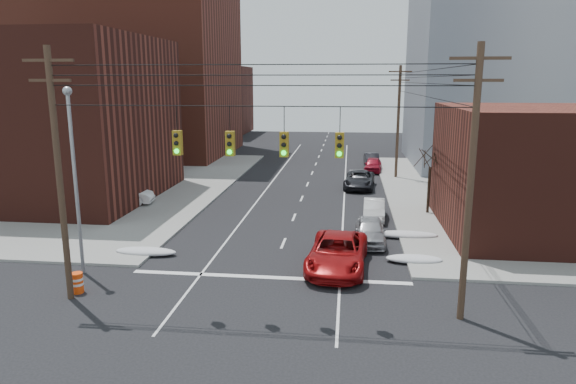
% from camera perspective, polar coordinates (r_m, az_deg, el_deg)
% --- Properties ---
extents(ground, '(160.00, 160.00, 0.00)m').
position_cam_1_polar(ground, '(20.09, -5.05, -16.30)').
color(ground, black).
rests_on(ground, ground).
extents(sidewalk_nw, '(40.00, 40.00, 0.15)m').
position_cam_1_polar(sidewalk_nw, '(54.71, -27.57, 0.89)').
color(sidewalk_nw, gray).
rests_on(sidewalk_nw, ground).
extents(building_brick_tall, '(24.00, 20.00, 30.00)m').
position_cam_1_polar(building_brick_tall, '(71.10, -16.91, 16.18)').
color(building_brick_tall, brown).
rests_on(building_brick_tall, ground).
extents(building_brick_near, '(20.00, 16.00, 13.00)m').
position_cam_1_polar(building_brick_near, '(47.03, -26.68, 7.25)').
color(building_brick_near, '#481D15').
rests_on(building_brick_near, ground).
extents(building_brick_far, '(22.00, 18.00, 12.00)m').
position_cam_1_polar(building_brick_far, '(96.03, -11.45, 9.95)').
color(building_brick_far, '#481D15').
rests_on(building_brick_far, ground).
extents(building_office, '(22.00, 20.00, 25.00)m').
position_cam_1_polar(building_office, '(63.96, 24.09, 13.89)').
color(building_office, gray).
rests_on(building_office, ground).
extents(building_glass, '(20.00, 18.00, 22.00)m').
position_cam_1_polar(building_glass, '(89.56, 20.34, 12.49)').
color(building_glass, gray).
rests_on(building_glass, ground).
extents(utility_pole_left, '(2.20, 0.28, 11.00)m').
position_cam_1_polar(utility_pole_left, '(23.96, -24.11, 2.07)').
color(utility_pole_left, '#473323').
rests_on(utility_pole_left, ground).
extents(utility_pole_right, '(2.20, 0.28, 11.00)m').
position_cam_1_polar(utility_pole_right, '(21.13, 19.63, 1.18)').
color(utility_pole_right, '#473323').
rests_on(utility_pole_right, ground).
extents(utility_pole_far, '(2.20, 0.28, 11.00)m').
position_cam_1_polar(utility_pole_far, '(51.59, 12.15, 7.82)').
color(utility_pole_far, '#473323').
rests_on(utility_pole_far, ground).
extents(traffic_signals, '(17.00, 0.42, 2.02)m').
position_cam_1_polar(traffic_signals, '(20.68, -3.49, 5.53)').
color(traffic_signals, black).
rests_on(traffic_signals, ground).
extents(street_light, '(0.44, 0.44, 9.32)m').
position_cam_1_polar(street_light, '(27.06, -22.68, 2.73)').
color(street_light, gray).
rests_on(street_light, ground).
extents(bare_tree, '(2.09, 2.20, 4.93)m').
position_cam_1_polar(bare_tree, '(38.38, 15.38, 0.95)').
color(bare_tree, black).
rests_on(bare_tree, ground).
extents(snow_nw, '(3.50, 1.08, 0.42)m').
position_cam_1_polar(snow_nw, '(30.02, -15.52, -6.38)').
color(snow_nw, silver).
rests_on(snow_nw, ground).
extents(snow_ne, '(3.00, 1.08, 0.42)m').
position_cam_1_polar(snow_ne, '(28.57, 13.82, -7.24)').
color(snow_ne, silver).
rests_on(snow_ne, ground).
extents(snow_east_far, '(4.00, 1.08, 0.42)m').
position_cam_1_polar(snow_east_far, '(32.82, 12.90, -4.63)').
color(snow_east_far, silver).
rests_on(snow_east_far, ground).
extents(red_pickup, '(3.33, 6.45, 1.74)m').
position_cam_1_polar(red_pickup, '(26.86, 5.51, -6.71)').
color(red_pickup, '#9C0E10').
rests_on(red_pickup, ground).
extents(parked_car_a, '(1.85, 4.51, 1.53)m').
position_cam_1_polar(parked_car_a, '(31.24, 9.09, -4.27)').
color(parked_car_a, '#A1A0A5').
rests_on(parked_car_a, ground).
extents(parked_car_b, '(1.63, 4.21, 1.37)m').
position_cam_1_polar(parked_car_b, '(36.65, 9.53, -1.93)').
color(parked_car_b, silver).
rests_on(parked_car_b, ground).
extents(parked_car_c, '(3.00, 5.76, 1.55)m').
position_cam_1_polar(parked_car_c, '(46.88, 7.93, 1.36)').
color(parked_car_c, black).
rests_on(parked_car_c, ground).
extents(parked_car_d, '(2.15, 4.71, 1.34)m').
position_cam_1_polar(parked_car_d, '(47.05, 7.92, 1.26)').
color(parked_car_d, silver).
rests_on(parked_car_d, ground).
extents(parked_car_e, '(2.17, 4.54, 1.50)m').
position_cam_1_polar(parked_car_e, '(55.57, 9.43, 3.00)').
color(parked_car_e, maroon).
rests_on(parked_car_e, ground).
extents(parked_car_f, '(1.76, 4.51, 1.46)m').
position_cam_1_polar(parked_car_f, '(59.15, 9.28, 3.55)').
color(parked_car_f, black).
rests_on(parked_car_f, ground).
extents(lot_car_a, '(4.76, 2.19, 1.51)m').
position_cam_1_polar(lot_car_a, '(41.78, -17.86, -0.29)').
color(lot_car_a, white).
rests_on(lot_car_a, sidewalk_nw).
extents(lot_car_b, '(5.97, 3.99, 1.52)m').
position_cam_1_polar(lot_car_b, '(49.87, -15.68, 1.83)').
color(lot_car_b, '#BCBDC2').
rests_on(lot_car_b, sidewalk_nw).
extents(lot_car_c, '(5.36, 2.73, 1.49)m').
position_cam_1_polar(lot_car_c, '(46.22, -19.20, 0.78)').
color(lot_car_c, black).
rests_on(lot_car_c, sidewalk_nw).
extents(lot_car_d, '(4.32, 1.80, 1.46)m').
position_cam_1_polar(lot_car_d, '(46.62, -20.24, 0.78)').
color(lot_car_d, silver).
rests_on(lot_car_d, sidewalk_nw).
extents(construction_barrel, '(0.71, 0.71, 0.96)m').
position_cam_1_polar(construction_barrel, '(25.85, -22.37, -9.29)').
color(construction_barrel, '#FF470D').
rests_on(construction_barrel, ground).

